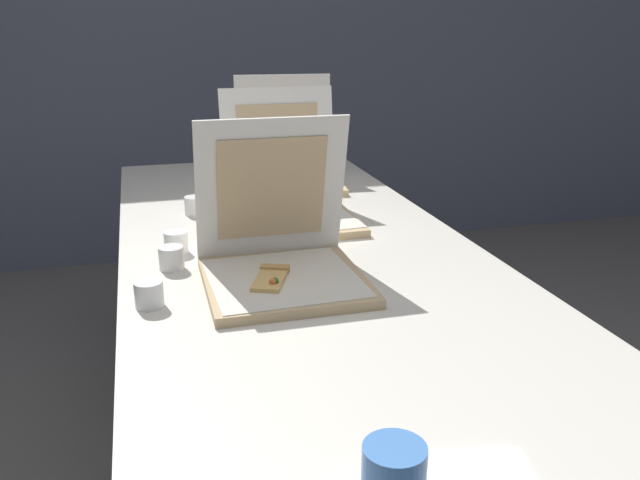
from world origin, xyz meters
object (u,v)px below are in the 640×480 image
at_px(cup_white_far, 194,206).
at_px(cup_white_near_center, 171,258).
at_px(pizza_box_middle, 290,202).
at_px(cup_white_mid, 176,242).
at_px(table, 297,259).
at_px(pizza_box_front, 281,260).
at_px(cup_white_near_left, 149,294).
at_px(cup_printed_front, 394,479).
at_px(pizza_box_back, 288,169).

distance_m(cup_white_far, cup_white_near_center, 0.47).
height_order(pizza_box_middle, cup_white_mid, pizza_box_middle).
height_order(pizza_box_middle, cup_white_far, pizza_box_middle).
distance_m(table, pizza_box_front, 0.30).
bearing_deg(pizza_box_front, cup_white_near_left, -168.29).
bearing_deg(cup_white_near_left, cup_printed_front, -69.17).
bearing_deg(cup_white_near_left, pizza_box_middle, 51.34).
xyz_separation_m(pizza_box_front, cup_white_mid, (-0.22, 0.27, -0.03)).
relative_size(pizza_box_middle, cup_white_mid, 6.90).
bearing_deg(table, cup_printed_front, -96.93).
bearing_deg(cup_white_near_center, table, 18.22).
distance_m(pizza_box_front, cup_white_mid, 0.35).
bearing_deg(cup_white_near_center, cup_printed_front, -77.12).
height_order(cup_white_far, cup_white_near_center, same).
xyz_separation_m(cup_white_near_center, cup_white_mid, (0.02, 0.12, 0.00)).
relative_size(table, cup_white_mid, 36.87).
relative_size(cup_white_far, cup_white_near_left, 1.00).
bearing_deg(cup_white_mid, pizza_box_middle, 30.35).
distance_m(cup_white_far, cup_white_near_left, 0.69).
height_order(cup_white_near_left, cup_white_mid, same).
bearing_deg(pizza_box_middle, cup_white_near_left, -128.16).
relative_size(cup_white_near_left, cup_white_mid, 1.00).
relative_size(table, cup_white_near_left, 36.87).
bearing_deg(cup_white_near_center, pizza_box_front, -32.65).
height_order(cup_white_near_left, cup_printed_front, cup_printed_front).
xyz_separation_m(pizza_box_front, cup_white_near_left, (-0.30, -0.06, -0.03)).
relative_size(cup_white_mid, cup_printed_front, 0.65).
bearing_deg(pizza_box_front, pizza_box_back, 76.50).
bearing_deg(cup_printed_front, pizza_box_back, 81.48).
relative_size(pizza_box_front, cup_white_near_center, 6.08).
distance_m(pizza_box_middle, cup_printed_front, 1.25).
xyz_separation_m(pizza_box_front, cup_printed_front, (-0.03, -0.77, -0.01)).
height_order(pizza_box_front, cup_white_near_left, pizza_box_front).
bearing_deg(cup_white_near_left, pizza_box_front, 11.40).
height_order(pizza_box_front, cup_white_near_center, pizza_box_front).
height_order(cup_white_near_center, cup_white_mid, same).
bearing_deg(pizza_box_front, cup_white_near_center, 147.66).
bearing_deg(cup_white_near_center, pizza_box_back, 58.79).
height_order(pizza_box_middle, pizza_box_back, pizza_box_back).
xyz_separation_m(pizza_box_middle, pizza_box_back, (0.09, 0.44, -0.00)).
height_order(cup_white_mid, cup_printed_front, cup_printed_front).
height_order(cup_white_far, cup_white_mid, same).
bearing_deg(pizza_box_middle, cup_white_far, 154.04).
bearing_deg(table, cup_white_near_left, -140.73).
relative_size(cup_white_far, cup_white_near_center, 1.00).
bearing_deg(pizza_box_front, table, 69.87).
relative_size(cup_white_far, cup_printed_front, 0.65).
distance_m(table, cup_white_far, 0.43).
relative_size(cup_white_near_center, cup_white_mid, 1.00).
bearing_deg(cup_white_near_left, cup_white_near_center, 74.48).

